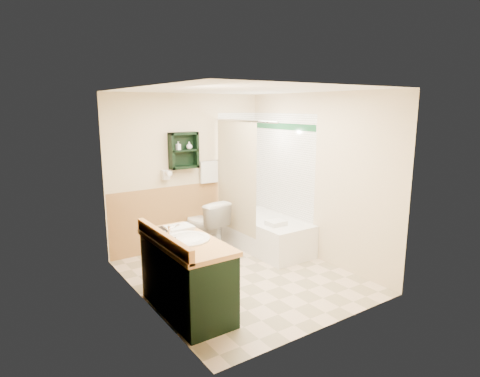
# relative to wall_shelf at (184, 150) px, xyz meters

# --- Properties ---
(floor) EXTENTS (3.00, 3.00, 0.00)m
(floor) POSITION_rel_wall_shelf_xyz_m (0.10, -1.41, -1.55)
(floor) COLOR beige
(floor) RESTS_ON ground
(back_wall) EXTENTS (2.60, 0.04, 2.40)m
(back_wall) POSITION_rel_wall_shelf_xyz_m (0.10, 0.11, -0.35)
(back_wall) COLOR beige
(back_wall) RESTS_ON ground
(left_wall) EXTENTS (0.04, 3.00, 2.40)m
(left_wall) POSITION_rel_wall_shelf_xyz_m (-1.22, -1.41, -0.35)
(left_wall) COLOR beige
(left_wall) RESTS_ON ground
(right_wall) EXTENTS (0.04, 3.00, 2.40)m
(right_wall) POSITION_rel_wall_shelf_xyz_m (1.42, -1.41, -0.35)
(right_wall) COLOR beige
(right_wall) RESTS_ON ground
(ceiling) EXTENTS (2.60, 3.00, 0.04)m
(ceiling) POSITION_rel_wall_shelf_xyz_m (0.10, -1.41, 0.87)
(ceiling) COLOR white
(ceiling) RESTS_ON back_wall
(wainscot_left) EXTENTS (2.98, 2.98, 1.00)m
(wainscot_left) POSITION_rel_wall_shelf_xyz_m (-1.19, -1.41, -1.05)
(wainscot_left) COLOR tan
(wainscot_left) RESTS_ON left_wall
(wainscot_back) EXTENTS (2.58, 2.58, 1.00)m
(wainscot_back) POSITION_rel_wall_shelf_xyz_m (0.10, 0.08, -1.05)
(wainscot_back) COLOR tan
(wainscot_back) RESTS_ON back_wall
(mirror_frame) EXTENTS (1.30, 1.30, 1.00)m
(mirror_frame) POSITION_rel_wall_shelf_xyz_m (-1.17, -1.96, -0.05)
(mirror_frame) COLOR brown
(mirror_frame) RESTS_ON left_wall
(mirror_glass) EXTENTS (1.20, 1.20, 0.90)m
(mirror_glass) POSITION_rel_wall_shelf_xyz_m (-1.17, -1.96, -0.05)
(mirror_glass) COLOR white
(mirror_glass) RESTS_ON left_wall
(tile_right) EXTENTS (1.50, 1.50, 2.10)m
(tile_right) POSITION_rel_wall_shelf_xyz_m (1.38, -0.66, -0.50)
(tile_right) COLOR white
(tile_right) RESTS_ON right_wall
(tile_back) EXTENTS (0.95, 0.95, 2.10)m
(tile_back) POSITION_rel_wall_shelf_xyz_m (1.13, 0.07, -0.50)
(tile_back) COLOR white
(tile_back) RESTS_ON back_wall
(tile_accent) EXTENTS (1.50, 1.50, 0.10)m
(tile_accent) POSITION_rel_wall_shelf_xyz_m (1.37, -0.66, 0.35)
(tile_accent) COLOR #154B29
(tile_accent) RESTS_ON right_wall
(wall_shelf) EXTENTS (0.45, 0.15, 0.55)m
(wall_shelf) POSITION_rel_wall_shelf_xyz_m (0.00, 0.00, 0.00)
(wall_shelf) COLOR black
(wall_shelf) RESTS_ON back_wall
(hair_dryer) EXTENTS (0.10, 0.24, 0.18)m
(hair_dryer) POSITION_rel_wall_shelf_xyz_m (-0.30, 0.02, -0.35)
(hair_dryer) COLOR silver
(hair_dryer) RESTS_ON back_wall
(towel_bar) EXTENTS (0.40, 0.06, 0.40)m
(towel_bar) POSITION_rel_wall_shelf_xyz_m (0.45, 0.04, -0.20)
(towel_bar) COLOR silver
(towel_bar) RESTS_ON back_wall
(curtain_rod) EXTENTS (0.03, 1.60, 0.03)m
(curtain_rod) POSITION_rel_wall_shelf_xyz_m (0.63, -0.66, 0.45)
(curtain_rod) COLOR silver
(curtain_rod) RESTS_ON back_wall
(shower_curtain) EXTENTS (1.05, 1.05, 1.70)m
(shower_curtain) POSITION_rel_wall_shelf_xyz_m (0.63, -0.48, -0.40)
(shower_curtain) COLOR #BBB08E
(shower_curtain) RESTS_ON curtain_rod
(vanity) EXTENTS (0.59, 1.29, 0.82)m
(vanity) POSITION_rel_wall_shelf_xyz_m (-0.89, -1.82, -1.14)
(vanity) COLOR black
(vanity) RESTS_ON ground
(bathtub) EXTENTS (0.74, 1.50, 0.50)m
(bathtub) POSITION_rel_wall_shelf_xyz_m (1.03, -0.76, -1.30)
(bathtub) COLOR white
(bathtub) RESTS_ON ground
(toilet) EXTENTS (0.58, 0.86, 0.78)m
(toilet) POSITION_rel_wall_shelf_xyz_m (0.21, -0.22, -1.16)
(toilet) COLOR white
(toilet) RESTS_ON ground
(counter_towel) EXTENTS (0.30, 0.23, 0.04)m
(counter_towel) POSITION_rel_wall_shelf_xyz_m (-0.79, -1.45, -0.71)
(counter_towel) COLOR silver
(counter_towel) RESTS_ON vanity
(vanity_book) EXTENTS (0.15, 0.06, 0.21)m
(vanity_book) POSITION_rel_wall_shelf_xyz_m (-1.06, -1.36, -0.63)
(vanity_book) COLOR black
(vanity_book) RESTS_ON vanity
(tub_towel) EXTENTS (0.27, 0.22, 0.07)m
(tub_towel) POSITION_rel_wall_shelf_xyz_m (0.91, -1.11, -1.02)
(tub_towel) COLOR silver
(tub_towel) RESTS_ON bathtub
(soap_bottle_a) EXTENTS (0.08, 0.14, 0.06)m
(soap_bottle_a) POSITION_rel_wall_shelf_xyz_m (-0.09, -0.01, 0.04)
(soap_bottle_a) COLOR white
(soap_bottle_a) RESTS_ON wall_shelf
(soap_bottle_b) EXTENTS (0.10, 0.12, 0.09)m
(soap_bottle_b) POSITION_rel_wall_shelf_xyz_m (0.09, -0.01, 0.06)
(soap_bottle_b) COLOR white
(soap_bottle_b) RESTS_ON wall_shelf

